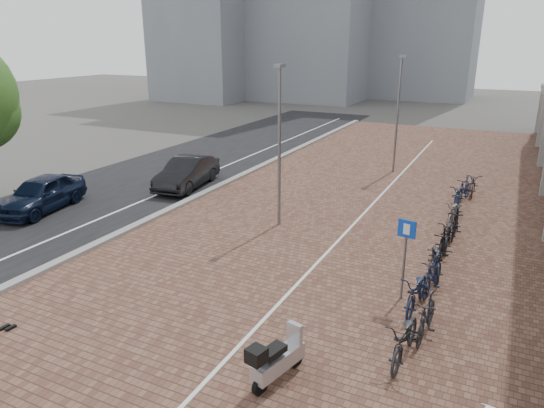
% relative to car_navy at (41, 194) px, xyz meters
% --- Properties ---
extents(ground, '(140.00, 140.00, 0.00)m').
position_rel_car_navy_xyz_m(ground, '(9.88, -4.58, -0.72)').
color(ground, '#474442').
rests_on(ground, ground).
extents(plaza_brick, '(14.50, 42.00, 0.04)m').
position_rel_car_navy_xyz_m(plaza_brick, '(11.88, 7.42, -0.71)').
color(plaza_brick, brown).
rests_on(plaza_brick, ground).
extents(street_asphalt, '(8.00, 50.00, 0.03)m').
position_rel_car_navy_xyz_m(street_asphalt, '(0.88, 7.42, -0.72)').
color(street_asphalt, black).
rests_on(street_asphalt, ground).
extents(curb, '(0.35, 42.00, 0.14)m').
position_rel_car_navy_xyz_m(curb, '(4.78, 7.42, -0.65)').
color(curb, gray).
rests_on(curb, ground).
extents(lane_line, '(0.12, 44.00, 0.00)m').
position_rel_car_navy_xyz_m(lane_line, '(2.88, 7.42, -0.70)').
color(lane_line, white).
rests_on(lane_line, street_asphalt).
extents(parking_line, '(0.10, 30.00, 0.00)m').
position_rel_car_navy_xyz_m(parking_line, '(12.08, 7.42, -0.69)').
color(parking_line, white).
rests_on(parking_line, plaza_brick).
extents(car_navy, '(2.45, 4.48, 1.44)m').
position_rel_car_navy_xyz_m(car_navy, '(0.00, 0.00, 0.00)').
color(car_navy, black).
rests_on(car_navy, ground).
extents(car_dark, '(2.10, 4.49, 1.43)m').
position_rel_car_navy_xyz_m(car_dark, '(3.38, 5.47, -0.01)').
color(car_dark, black).
rests_on(car_dark, ground).
extents(shoes, '(0.36, 0.31, 0.09)m').
position_rel_car_navy_xyz_m(shoes, '(6.66, -6.69, -0.68)').
color(shoes, black).
rests_on(shoes, ground).
extents(scooter_front, '(0.89, 1.69, 1.11)m').
position_rel_car_navy_xyz_m(scooter_front, '(13.39, -5.46, -0.17)').
color(scooter_front, '#B7B6BC').
rests_on(scooter_front, ground).
extents(parking_sign, '(0.48, 0.13, 2.31)m').
position_rel_car_navy_xyz_m(parking_sign, '(14.94, -0.94, 0.81)').
color(parking_sign, slate).
rests_on(parking_sign, ground).
extents(lamp_near, '(0.12, 0.12, 5.87)m').
position_rel_car_navy_xyz_m(lamp_near, '(9.53, 2.75, 2.21)').
color(lamp_near, slate).
rests_on(lamp_near, ground).
extents(lamp_far, '(0.12, 0.12, 5.94)m').
position_rel_car_navy_xyz_m(lamp_far, '(11.57, 12.70, 2.25)').
color(lamp_far, gray).
rests_on(lamp_far, ground).
extents(bike_row, '(1.24, 15.81, 1.05)m').
position_rel_car_navy_xyz_m(bike_row, '(15.56, 3.32, -0.20)').
color(bike_row, black).
rests_on(bike_row, ground).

